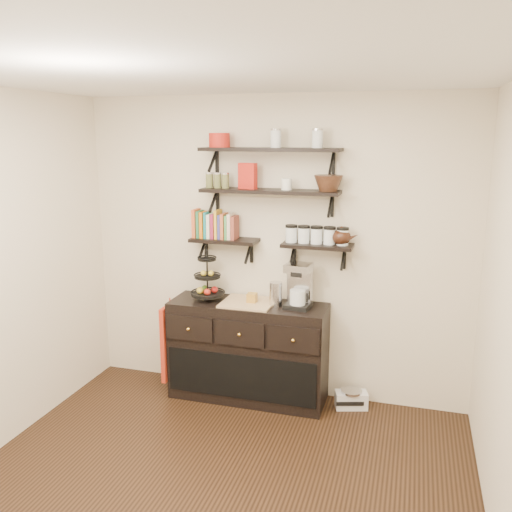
% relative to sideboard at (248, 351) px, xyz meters
% --- Properties ---
extents(floor, '(3.50, 3.50, 0.00)m').
position_rel_sideboard_xyz_m(floor, '(0.17, -1.51, -0.45)').
color(floor, black).
rests_on(floor, ground).
extents(ceiling, '(3.50, 3.50, 0.02)m').
position_rel_sideboard_xyz_m(ceiling, '(0.17, -1.51, 2.25)').
color(ceiling, white).
rests_on(ceiling, back_wall).
extents(back_wall, '(3.50, 0.02, 2.70)m').
position_rel_sideboard_xyz_m(back_wall, '(0.17, 0.24, 0.90)').
color(back_wall, beige).
rests_on(back_wall, ground).
extents(shelf_top, '(1.20, 0.27, 0.23)m').
position_rel_sideboard_xyz_m(shelf_top, '(0.17, 0.10, 1.78)').
color(shelf_top, black).
rests_on(shelf_top, back_wall).
extents(shelf_mid, '(1.20, 0.27, 0.23)m').
position_rel_sideboard_xyz_m(shelf_mid, '(0.17, 0.10, 1.43)').
color(shelf_mid, black).
rests_on(shelf_mid, back_wall).
extents(shelf_low_left, '(0.60, 0.25, 0.23)m').
position_rel_sideboard_xyz_m(shelf_low_left, '(-0.25, 0.12, 0.98)').
color(shelf_low_left, black).
rests_on(shelf_low_left, back_wall).
extents(shelf_low_right, '(0.60, 0.25, 0.23)m').
position_rel_sideboard_xyz_m(shelf_low_right, '(0.59, 0.12, 0.98)').
color(shelf_low_right, black).
rests_on(shelf_low_right, back_wall).
extents(cookbooks, '(0.43, 0.15, 0.26)m').
position_rel_sideboard_xyz_m(cookbooks, '(-0.31, 0.12, 1.11)').
color(cookbooks, '#D15629').
rests_on(cookbooks, shelf_low_left).
extents(glass_canisters, '(0.54, 0.10, 0.13)m').
position_rel_sideboard_xyz_m(glass_canisters, '(0.58, 0.12, 1.06)').
color(glass_canisters, silver).
rests_on(glass_canisters, shelf_low_right).
extents(sideboard, '(1.40, 0.50, 0.92)m').
position_rel_sideboard_xyz_m(sideboard, '(0.00, 0.00, 0.00)').
color(sideboard, black).
rests_on(sideboard, floor).
extents(fruit_stand, '(0.30, 0.30, 0.44)m').
position_rel_sideboard_xyz_m(fruit_stand, '(-0.38, 0.00, 0.60)').
color(fruit_stand, black).
rests_on(fruit_stand, sideboard).
extents(candle, '(0.08, 0.08, 0.08)m').
position_rel_sideboard_xyz_m(candle, '(0.04, 0.00, 0.50)').
color(candle, '#A67526').
rests_on(candle, sideboard).
extents(coffee_maker, '(0.23, 0.23, 0.39)m').
position_rel_sideboard_xyz_m(coffee_maker, '(0.45, 0.03, 0.63)').
color(coffee_maker, black).
rests_on(coffee_maker, sideboard).
extents(thermal_carafe, '(0.11, 0.11, 0.22)m').
position_rel_sideboard_xyz_m(thermal_carafe, '(0.26, -0.02, 0.56)').
color(thermal_carafe, silver).
rests_on(thermal_carafe, sideboard).
extents(apron, '(0.04, 0.30, 0.70)m').
position_rel_sideboard_xyz_m(apron, '(-0.73, -0.10, 0.05)').
color(apron, '#B42E13').
rests_on(apron, sideboard).
extents(radio, '(0.31, 0.23, 0.17)m').
position_rel_sideboard_xyz_m(radio, '(0.93, 0.06, -0.37)').
color(radio, silver).
rests_on(radio, floor).
extents(recipe_box, '(0.17, 0.10, 0.22)m').
position_rel_sideboard_xyz_m(recipe_box, '(-0.03, 0.10, 1.56)').
color(recipe_box, '#B41F14').
rests_on(recipe_box, shelf_mid).
extents(walnut_bowl, '(0.24, 0.24, 0.13)m').
position_rel_sideboard_xyz_m(walnut_bowl, '(0.67, 0.10, 1.51)').
color(walnut_bowl, black).
rests_on(walnut_bowl, shelf_mid).
extents(ramekins, '(0.09, 0.09, 0.10)m').
position_rel_sideboard_xyz_m(ramekins, '(0.31, 0.10, 1.50)').
color(ramekins, white).
rests_on(ramekins, shelf_mid).
extents(teapot, '(0.23, 0.19, 0.16)m').
position_rel_sideboard_xyz_m(teapot, '(0.79, 0.12, 1.08)').
color(teapot, black).
rests_on(teapot, shelf_low_right).
extents(red_pot, '(0.18, 0.18, 0.12)m').
position_rel_sideboard_xyz_m(red_pot, '(-0.28, 0.10, 1.86)').
color(red_pot, '#B41F14').
rests_on(red_pot, shelf_top).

